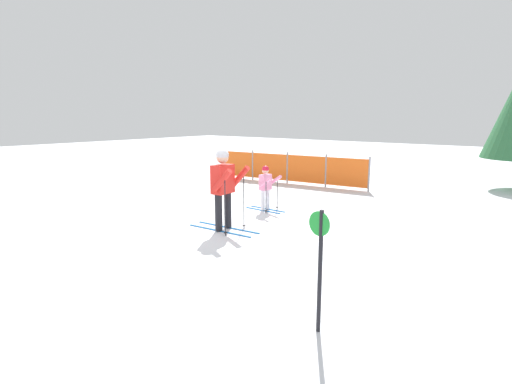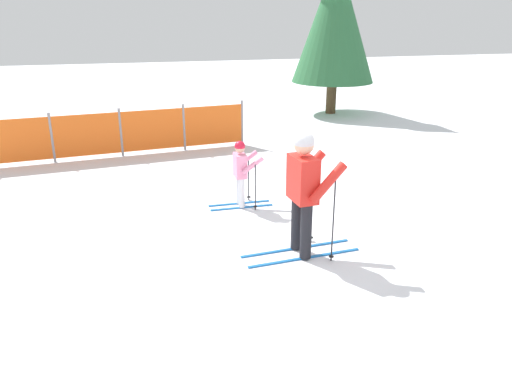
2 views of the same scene
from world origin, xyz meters
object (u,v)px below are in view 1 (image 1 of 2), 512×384
Objects in this scene: safety_fence at (287,168)px; skier_child at (266,184)px; trail_marker at (320,258)px; skier_adult at (224,182)px.

skier_child is at bearing -63.57° from safety_fence.
skier_adult is at bearing 146.76° from trail_marker.
skier_adult is 2.09m from skier_child.
skier_adult is at bearing -68.58° from safety_fence.
skier_adult is 4.39m from trail_marker.
skier_child is 6.01m from trail_marker.
skier_adult is 6.41m from safety_fence.
trail_marker reaches higher than skier_child.
skier_child is 4.38m from safety_fence.
skier_child is 0.19× the size of safety_fence.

